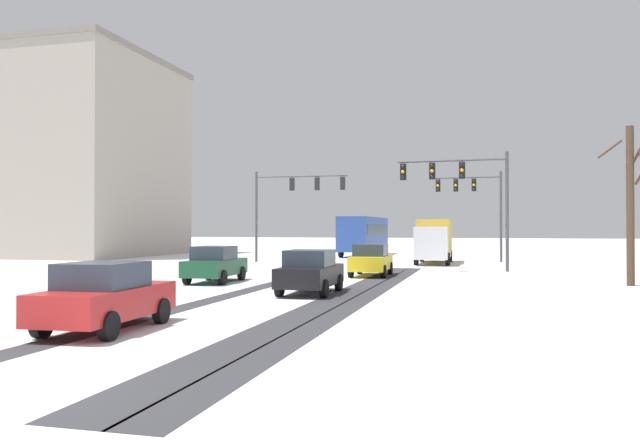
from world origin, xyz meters
TOP-DOWN VIEW (x-y plane):
  - wheel_track_left_lane at (3.31, 14.39)m, footprint 0.83×31.65m
  - wheel_track_right_lane at (-1.54, 14.39)m, footprint 0.84×31.65m
  - wheel_track_center at (2.39, 14.39)m, footprint 1.12×31.65m
  - sidewalk_kerb_right at (9.94, 12.95)m, footprint 4.00×31.65m
  - traffic_signal_far_left at (-5.84, 34.83)m, footprint 6.79×0.45m
  - traffic_signal_far_right at (6.67, 38.85)m, footprint 4.77×0.52m
  - traffic_signal_near_right at (6.20, 26.86)m, footprint 5.92×0.53m
  - car_yellow_cab_lead at (1.79, 23.54)m, footprint 1.90×4.13m
  - car_dark_green_second at (-4.32, 18.08)m, footprint 2.01×4.19m
  - car_black_third at (1.11, 14.40)m, footprint 1.90×4.13m
  - car_red_fourth at (-1.35, 5.10)m, footprint 2.01×4.19m
  - bus_oncoming at (-2.90, 46.83)m, footprint 2.76×11.03m
  - box_truck_delivery at (4.02, 35.88)m, footprint 2.39×7.43m
  - bare_tree_sidewalk_mid at (13.33, 20.88)m, footprint 2.21×2.21m
  - office_building_far_left_block at (-32.40, 40.62)m, footprint 24.27×16.26m

SIDE VIEW (x-z plane):
  - wheel_track_left_lane at x=3.31m, z-range 0.00..0.01m
  - wheel_track_right_lane at x=-1.54m, z-range 0.00..0.01m
  - wheel_track_center at x=2.39m, z-range 0.00..0.01m
  - sidewalk_kerb_right at x=9.94m, z-range 0.00..0.12m
  - car_yellow_cab_lead at x=1.79m, z-range 0.01..1.63m
  - car_dark_green_second at x=-4.32m, z-range 0.01..1.63m
  - car_black_third at x=1.11m, z-range 0.01..1.63m
  - car_red_fourth at x=-1.35m, z-range 0.01..1.63m
  - box_truck_delivery at x=4.02m, z-range 0.12..3.14m
  - bus_oncoming at x=-2.90m, z-range 0.30..3.68m
  - bare_tree_sidewalk_mid at x=13.33m, z-range 0.21..6.93m
  - traffic_signal_far_right at x=6.67m, z-range 1.50..8.00m
  - traffic_signal_near_right at x=6.20m, z-range 1.54..8.04m
  - traffic_signal_far_left at x=-5.84m, z-range 1.56..8.06m
  - office_building_far_left_block at x=-32.40m, z-range 0.01..17.47m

